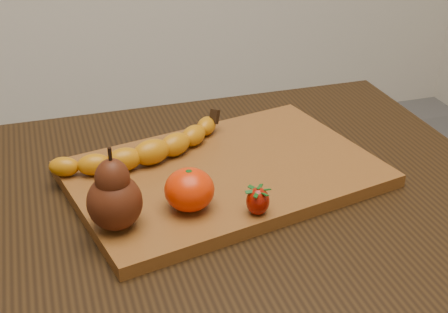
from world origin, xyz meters
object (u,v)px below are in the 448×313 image
object	(u,v)px
table	(176,259)
mandarin	(189,190)
cutting_board	(224,174)
pear	(113,189)

from	to	relation	value
table	mandarin	bearing A→B (deg)	-74.20
table	cutting_board	world-z (taller)	cutting_board
table	mandarin	xyz separation A→B (m)	(0.01, -0.05, 0.15)
pear	mandarin	bearing A→B (deg)	6.83
table	pear	bearing A→B (deg)	-146.78
pear	table	bearing A→B (deg)	33.22
cutting_board	pear	bearing A→B (deg)	-161.80
table	pear	world-z (taller)	pear
pear	cutting_board	bearing A→B (deg)	29.98
cutting_board	mandarin	world-z (taller)	mandarin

